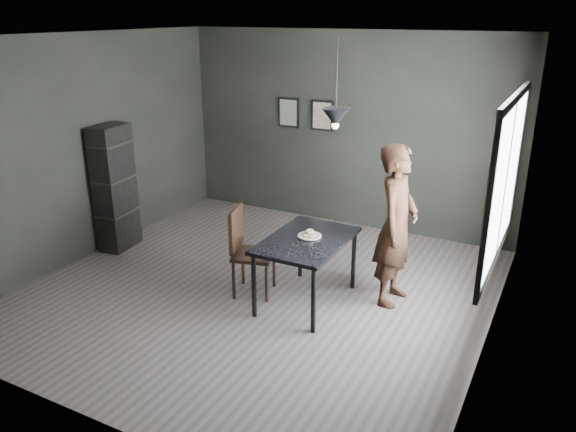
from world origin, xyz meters
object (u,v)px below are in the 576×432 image
at_px(woman, 396,226).
at_px(cafe_table, 307,246).
at_px(wood_chair, 246,245).
at_px(pendant_lamp, 336,117).
at_px(white_plate, 310,236).
at_px(shelf_unit, 115,188).

bearing_deg(woman, cafe_table, 121.07).
height_order(woman, wood_chair, woman).
bearing_deg(woman, pendant_lamp, 124.23).
height_order(white_plate, shelf_unit, shelf_unit).
relative_size(cafe_table, woman, 0.68).
height_order(white_plate, pendant_lamp, pendant_lamp).
bearing_deg(white_plate, shelf_unit, 176.80).
height_order(woman, pendant_lamp, pendant_lamp).
xyz_separation_m(woman, wood_chair, (-1.53, -0.58, -0.31)).
bearing_deg(shelf_unit, wood_chair, -15.90).
bearing_deg(wood_chair, white_plate, -2.86).
bearing_deg(cafe_table, woman, 29.92).
xyz_separation_m(cafe_table, pendant_lamp, (0.25, 0.10, 1.38)).
xyz_separation_m(wood_chair, pendant_lamp, (0.95, 0.21, 1.48)).
height_order(wood_chair, shelf_unit, shelf_unit).
xyz_separation_m(white_plate, wood_chair, (-0.71, -0.17, -0.18)).
height_order(cafe_table, shelf_unit, shelf_unit).
height_order(cafe_table, white_plate, white_plate).
bearing_deg(cafe_table, pendant_lamp, 21.80).
bearing_deg(cafe_table, shelf_unit, 175.59).
distance_m(shelf_unit, pendant_lamp, 3.40).
relative_size(white_plate, pendant_lamp, 0.27).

